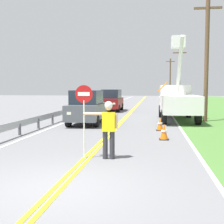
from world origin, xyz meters
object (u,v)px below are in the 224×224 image
utility_bucket_truck (177,100)px  utility_pole_near (207,58)px  utility_pole_far (170,78)px  oncoming_suv_second (112,100)px  traffic_cone_mid (160,124)px  flagger_worker (108,126)px  traffic_cone_lead (164,132)px  utility_pole_mid (179,75)px  oncoming_suv_nearest (87,107)px  stop_sign_paddle (84,105)px

utility_bucket_truck → utility_pole_near: bearing=-16.9°
utility_bucket_truck → utility_pole_far: bearing=87.6°
oncoming_suv_second → utility_bucket_truck: bearing=-52.2°
utility_pole_far → traffic_cone_mid: 47.22m
utility_pole_near → flagger_worker: bearing=-113.3°
flagger_worker → traffic_cone_lead: bearing=63.4°
utility_pole_near → traffic_cone_lead: utility_pole_near is taller
utility_pole_far → traffic_cone_lead: utility_pole_far is taller
oncoming_suv_second → utility_pole_mid: utility_pole_mid is taller
oncoming_suv_nearest → oncoming_suv_second: same height
utility_pole_near → utility_bucket_truck: bearing=163.1°
utility_pole_mid → traffic_cone_mid: bearing=-96.9°
utility_bucket_truck → utility_pole_mid: bearing=84.9°
utility_bucket_truck → traffic_cone_mid: utility_bucket_truck is taller
utility_pole_mid → traffic_cone_lead: 28.74m
flagger_worker → utility_pole_mid: size_ratio=0.24×
oncoming_suv_nearest → oncoming_suv_second: size_ratio=1.01×
flagger_worker → traffic_cone_mid: (1.76, 6.52, -0.71)m
oncoming_suv_second → utility_pole_far: utility_pole_far is taller
utility_bucket_truck → flagger_worker: bearing=-104.4°
stop_sign_paddle → oncoming_suv_second: stop_sign_paddle is taller
stop_sign_paddle → utility_bucket_truck: utility_bucket_truck is taller
utility_pole_near → oncoming_suv_second: bearing=133.6°
traffic_cone_mid → utility_bucket_truck: bearing=76.5°
utility_bucket_truck → oncoming_suv_nearest: 6.54m
stop_sign_paddle → utility_pole_near: size_ratio=0.29×
oncoming_suv_second → utility_pole_near: utility_pole_near is taller
utility_pole_far → traffic_cone_lead: size_ratio=11.94×
oncoming_suv_second → traffic_cone_mid: size_ratio=6.59×
utility_bucket_truck → utility_pole_mid: utility_pole_mid is taller
utility_bucket_truck → stop_sign_paddle: bearing=-107.7°
traffic_cone_mid → oncoming_suv_second: bearing=109.2°
utility_pole_far → traffic_cone_lead: bearing=-93.4°
flagger_worker → utility_bucket_truck: utility_bucket_truck is taller
oncoming_suv_nearest → traffic_cone_mid: oncoming_suv_nearest is taller
oncoming_suv_nearest → traffic_cone_lead: bearing=-47.8°
utility_bucket_truck → traffic_cone_lead: 8.29m
utility_bucket_truck → traffic_cone_lead: bearing=-98.2°
oncoming_suv_nearest → utility_bucket_truck: bearing=28.4°
utility_bucket_truck → traffic_cone_mid: 5.61m
utility_pole_far → oncoming_suv_second: bearing=-102.3°
utility_pole_mid → traffic_cone_mid: size_ratio=10.89×
utility_pole_far → utility_pole_mid: bearing=-89.8°
stop_sign_paddle → utility_pole_near: 12.92m
oncoming_suv_nearest → traffic_cone_mid: 5.04m
utility_bucket_truck → utility_pole_near: size_ratio=0.85×
flagger_worker → utility_pole_far: bearing=84.9°
stop_sign_paddle → utility_pole_far: bearing=84.1°
oncoming_suv_nearest → utility_pole_far: (7.49, 44.71, 3.30)m
flagger_worker → utility_bucket_truck: bearing=75.6°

